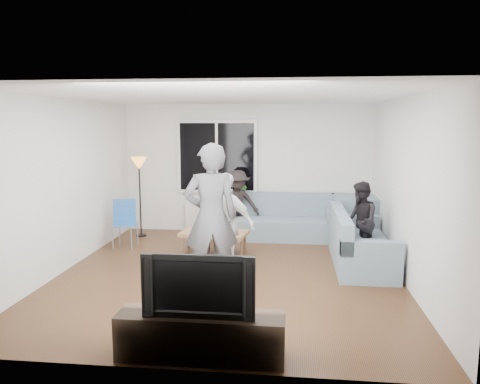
# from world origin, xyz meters

# --- Properties ---
(floor) EXTENTS (5.00, 5.50, 0.04)m
(floor) POSITION_xyz_m (0.00, 0.00, -0.02)
(floor) COLOR #56351C
(floor) RESTS_ON ground
(ceiling) EXTENTS (5.00, 5.50, 0.04)m
(ceiling) POSITION_xyz_m (0.00, 0.00, 2.62)
(ceiling) COLOR white
(ceiling) RESTS_ON ground
(wall_back) EXTENTS (5.00, 0.04, 2.60)m
(wall_back) POSITION_xyz_m (0.00, 2.77, 1.30)
(wall_back) COLOR silver
(wall_back) RESTS_ON ground
(wall_front) EXTENTS (5.00, 0.04, 2.60)m
(wall_front) POSITION_xyz_m (0.00, -2.77, 1.30)
(wall_front) COLOR silver
(wall_front) RESTS_ON ground
(wall_left) EXTENTS (0.04, 5.50, 2.60)m
(wall_left) POSITION_xyz_m (-2.52, 0.00, 1.30)
(wall_left) COLOR silver
(wall_left) RESTS_ON ground
(wall_right) EXTENTS (0.04, 5.50, 2.60)m
(wall_right) POSITION_xyz_m (2.52, 0.00, 1.30)
(wall_right) COLOR silver
(wall_right) RESTS_ON ground
(window_frame) EXTENTS (1.62, 0.06, 1.47)m
(window_frame) POSITION_xyz_m (-0.60, 2.69, 1.55)
(window_frame) COLOR white
(window_frame) RESTS_ON wall_back
(window_glass) EXTENTS (1.50, 0.02, 1.35)m
(window_glass) POSITION_xyz_m (-0.60, 2.65, 1.55)
(window_glass) COLOR black
(window_glass) RESTS_ON window_frame
(window_mullion) EXTENTS (0.05, 0.03, 1.35)m
(window_mullion) POSITION_xyz_m (-0.60, 2.64, 1.55)
(window_mullion) COLOR white
(window_mullion) RESTS_ON window_frame
(radiator) EXTENTS (1.30, 0.12, 0.62)m
(radiator) POSITION_xyz_m (-0.60, 2.65, 0.31)
(radiator) COLOR silver
(radiator) RESTS_ON floor
(potted_plant) EXTENTS (0.21, 0.18, 0.37)m
(potted_plant) POSITION_xyz_m (-0.09, 2.62, 0.81)
(potted_plant) COLOR #336F2C
(potted_plant) RESTS_ON radiator
(vase) EXTENTS (0.22, 0.22, 0.18)m
(vase) POSITION_xyz_m (-1.04, 2.62, 0.71)
(vase) COLOR silver
(vase) RESTS_ON radiator
(sofa_back_section) EXTENTS (2.30, 0.85, 0.85)m
(sofa_back_section) POSITION_xyz_m (0.60, 2.27, 0.42)
(sofa_back_section) COLOR slate
(sofa_back_section) RESTS_ON floor
(sofa_right_section) EXTENTS (2.00, 0.85, 0.85)m
(sofa_right_section) POSITION_xyz_m (2.02, 0.69, 0.42)
(sofa_right_section) COLOR slate
(sofa_right_section) RESTS_ON floor
(sofa_corner) EXTENTS (0.85, 0.85, 0.85)m
(sofa_corner) POSITION_xyz_m (2.12, 2.27, 0.42)
(sofa_corner) COLOR slate
(sofa_corner) RESTS_ON floor
(cushion_yellow) EXTENTS (0.47, 0.43, 0.14)m
(cushion_yellow) POSITION_xyz_m (-0.39, 2.25, 0.51)
(cushion_yellow) COLOR gold
(cushion_yellow) RESTS_ON sofa_back_section
(cushion_red) EXTENTS (0.40, 0.35, 0.13)m
(cushion_red) POSITION_xyz_m (-0.54, 2.33, 0.51)
(cushion_red) COLOR maroon
(cushion_red) RESTS_ON sofa_back_section
(coffee_table) EXTENTS (1.18, 0.76, 0.40)m
(coffee_table) POSITION_xyz_m (-0.39, 1.00, 0.20)
(coffee_table) COLOR tan
(coffee_table) RESTS_ON floor
(pitcher) EXTENTS (0.17, 0.17, 0.17)m
(pitcher) POSITION_xyz_m (-0.36, 0.95, 0.49)
(pitcher) COLOR maroon
(pitcher) RESTS_ON coffee_table
(side_chair) EXTENTS (0.51, 0.51, 0.86)m
(side_chair) POSITION_xyz_m (-2.05, 1.26, 0.43)
(side_chair) COLOR #255DA1
(side_chair) RESTS_ON floor
(floor_lamp) EXTENTS (0.32, 0.32, 1.56)m
(floor_lamp) POSITION_xyz_m (-2.05, 2.14, 0.78)
(floor_lamp) COLOR #FF9B30
(floor_lamp) RESTS_ON floor
(player_left) EXTENTS (0.82, 0.65, 1.98)m
(player_left) POSITION_xyz_m (-0.15, -0.63, 0.99)
(player_left) COLOR #47484C
(player_left) RESTS_ON floor
(player_right) EXTENTS (0.96, 0.63, 1.52)m
(player_right) POSITION_xyz_m (-0.03, -0.03, 0.76)
(player_right) COLOR white
(player_right) RESTS_ON floor
(spectator_right) EXTENTS (0.53, 0.66, 1.30)m
(spectator_right) POSITION_xyz_m (2.02, 0.91, 0.65)
(spectator_right) COLOR black
(spectator_right) RESTS_ON floor
(spectator_back) EXTENTS (0.95, 0.70, 1.32)m
(spectator_back) POSITION_xyz_m (-0.14, 2.30, 0.66)
(spectator_back) COLOR black
(spectator_back) RESTS_ON floor
(tv_console) EXTENTS (1.60, 0.40, 0.44)m
(tv_console) POSITION_xyz_m (0.07, -2.50, 0.22)
(tv_console) COLOR #302318
(tv_console) RESTS_ON floor
(television) EXTENTS (1.06, 0.14, 0.61)m
(television) POSITION_xyz_m (0.07, -2.50, 0.75)
(television) COLOR black
(television) RESTS_ON tv_console
(bottle_b) EXTENTS (0.08, 0.08, 0.21)m
(bottle_b) POSITION_xyz_m (-0.50, 0.90, 0.51)
(bottle_b) COLOR #18861E
(bottle_b) RESTS_ON coffee_table
(bottle_d) EXTENTS (0.07, 0.07, 0.22)m
(bottle_d) POSITION_xyz_m (-0.14, 0.95, 0.51)
(bottle_d) COLOR orange
(bottle_d) RESTS_ON coffee_table
(bottle_c) EXTENTS (0.07, 0.07, 0.22)m
(bottle_c) POSITION_xyz_m (-0.34, 1.11, 0.51)
(bottle_c) COLOR black
(bottle_c) RESTS_ON coffee_table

